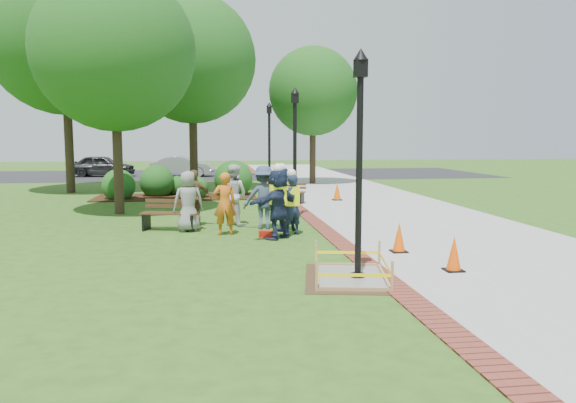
{
  "coord_description": "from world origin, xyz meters",
  "views": [
    {
      "loc": [
        -1.47,
        -13.09,
        2.67
      ],
      "look_at": [
        0.5,
        1.2,
        1.0
      ],
      "focal_mm": 35.0,
      "sensor_mm": 36.0,
      "label": 1
    }
  ],
  "objects": [
    {
      "name": "cone_front",
      "position": [
        3.28,
        -2.73,
        0.35
      ],
      "size": [
        0.36,
        0.36,
        0.72
      ],
      "color": "black",
      "rests_on": "ground"
    },
    {
      "name": "shrub_c",
      "position": [
        -2.11,
        11.55,
        0.0
      ],
      "size": [
        1.03,
        1.03,
        1.03
      ],
      "primitive_type": "sphere",
      "color": "#1E4D16",
      "rests_on": "ground"
    },
    {
      "name": "hivis_worker_c",
      "position": [
        0.51,
        2.59,
        0.95
      ],
      "size": [
        0.65,
        0.53,
        1.93
      ],
      "color": "#1C2348",
      "rests_on": "ground"
    },
    {
      "name": "ground",
      "position": [
        0.0,
        0.0,
        0.0
      ],
      "size": [
        100.0,
        100.0,
        0.0
      ],
      "primitive_type": "plane",
      "color": "#285116",
      "rests_on": "ground"
    },
    {
      "name": "shrub_b",
      "position": [
        -3.88,
        12.58,
        0.0
      ],
      "size": [
        1.53,
        1.53,
        1.53
      ],
      "primitive_type": "sphere",
      "color": "#1E4D16",
      "rests_on": "ground"
    },
    {
      "name": "shrub_d",
      "position": [
        -0.45,
        12.44,
        0.0
      ],
      "size": [
        1.74,
        1.74,
        1.74
      ],
      "primitive_type": "sphere",
      "color": "#1E4D16",
      "rests_on": "ground"
    },
    {
      "name": "casual_person_c",
      "position": [
        -0.8,
        3.79,
        0.92
      ],
      "size": [
        0.7,
        0.67,
        1.84
      ],
      "color": "silver",
      "rests_on": "ground"
    },
    {
      "name": "sidewalk",
      "position": [
        5.0,
        10.0,
        0.01
      ],
      "size": [
        6.0,
        60.0,
        0.02
      ],
      "primitive_type": "cube",
      "color": "#9E9E99",
      "rests_on": "ground"
    },
    {
      "name": "lamp_near",
      "position": [
        1.25,
        -3.0,
        2.48
      ],
      "size": [
        0.28,
        0.28,
        4.26
      ],
      "color": "black",
      "rests_on": "ground"
    },
    {
      "name": "shrub_a",
      "position": [
        -5.37,
        11.46,
        0.0
      ],
      "size": [
        1.41,
        1.41,
        1.41
      ],
      "primitive_type": "sphere",
      "color": "#1E4D16",
      "rests_on": "ground"
    },
    {
      "name": "parked_car_b",
      "position": [
        -3.36,
        25.29,
        0.0
      ],
      "size": [
        2.62,
        4.78,
        1.48
      ],
      "primitive_type": "imported",
      "rotation": [
        0.0,
        0.0,
        1.42
      ],
      "color": "#A1A0A5",
      "rests_on": "ground"
    },
    {
      "name": "toolbox",
      "position": [
        -0.04,
        1.58,
        0.09
      ],
      "size": [
        0.4,
        0.31,
        0.18
      ],
      "primitive_type": "cube",
      "rotation": [
        0.0,
        0.0,
        -0.39
      ],
      "color": "#A3150C",
      "rests_on": "ground"
    },
    {
      "name": "casual_person_a",
      "position": [
        -2.11,
        2.86,
        0.86
      ],
      "size": [
        0.59,
        0.43,
        1.72
      ],
      "color": "gray",
      "rests_on": "ground"
    },
    {
      "name": "lamp_mid",
      "position": [
        1.25,
        5.0,
        2.48
      ],
      "size": [
        0.28,
        0.28,
        4.26
      ],
      "color": "black",
      "rests_on": "ground"
    },
    {
      "name": "brick_edging",
      "position": [
        1.75,
        10.0,
        0.01
      ],
      "size": [
        0.5,
        60.0,
        0.03
      ],
      "primitive_type": "cube",
      "color": "maroon",
      "rests_on": "ground"
    },
    {
      "name": "bench_near",
      "position": [
        -2.64,
        3.07,
        0.28
      ],
      "size": [
        1.71,
        0.94,
        0.88
      ],
      "color": "#4C301A",
      "rests_on": "ground"
    },
    {
      "name": "tree_left",
      "position": [
        -4.63,
        6.87,
        5.55
      ],
      "size": [
        5.45,
        5.45,
        8.28
      ],
      "color": "#3D2D1E",
      "rests_on": "ground"
    },
    {
      "name": "hivis_worker_a",
      "position": [
        0.25,
        1.33,
        0.98
      ],
      "size": [
        0.69,
        0.67,
        1.98
      ],
      "color": "#1C2049",
      "rests_on": "ground"
    },
    {
      "name": "shrub_e",
      "position": [
        -3.0,
        13.02,
        0.0
      ],
      "size": [
        0.95,
        0.95,
        0.95
      ],
      "primitive_type": "sphere",
      "color": "#1E4D16",
      "rests_on": "ground"
    },
    {
      "name": "casual_person_d",
      "position": [
        -1.96,
        3.82,
        0.84
      ],
      "size": [
        0.55,
        0.36,
        1.68
      ],
      "color": "brown",
      "rests_on": "ground"
    },
    {
      "name": "parking_lot",
      "position": [
        0.0,
        27.0,
        0.0
      ],
      "size": [
        36.0,
        12.0,
        0.01
      ],
      "primitive_type": "cube",
      "color": "black",
      "rests_on": "ground"
    },
    {
      "name": "cone_far",
      "position": [
        3.77,
        9.82,
        0.37
      ],
      "size": [
        0.39,
        0.39,
        0.77
      ],
      "color": "black",
      "rests_on": "ground"
    },
    {
      "name": "bench_far",
      "position": [
        1.52,
        9.1,
        0.26
      ],
      "size": [
        1.58,
        1.04,
        0.82
      ],
      "color": "#4C2C1A",
      "rests_on": "ground"
    },
    {
      "name": "cone_back",
      "position": [
        2.81,
        -0.81,
        0.34
      ],
      "size": [
        0.36,
        0.36,
        0.71
      ],
      "color": "black",
      "rests_on": "ground"
    },
    {
      "name": "lamp_far",
      "position": [
        1.25,
        13.0,
        2.48
      ],
      "size": [
        0.28,
        0.28,
        4.26
      ],
      "color": "black",
      "rests_on": "ground"
    },
    {
      "name": "casual_person_b",
      "position": [
        -1.11,
        2.13,
        0.85
      ],
      "size": [
        0.57,
        0.4,
        1.71
      ],
      "color": "#C95E17",
      "rests_on": "ground"
    },
    {
      "name": "tree_far",
      "position": [
        -8.13,
        14.87,
        7.26
      ],
      "size": [
        7.2,
        7.2,
        10.87
      ],
      "color": "#3D2D1E",
      "rests_on": "ground"
    },
    {
      "name": "parked_car_a",
      "position": [
        -8.68,
        25.91,
        0.0
      ],
      "size": [
        2.58,
        5.02,
        1.58
      ],
      "primitive_type": "imported",
      "rotation": [
        0.0,
        0.0,
        1.47
      ],
      "color": "#2A292C",
      "rests_on": "ground"
    },
    {
      "name": "wet_concrete_pad",
      "position": [
        1.12,
        -2.95,
        0.23
      ],
      "size": [
        2.09,
        2.57,
        0.55
      ],
      "color": "#47331E",
      "rests_on": "ground"
    },
    {
      "name": "mulch_bed",
      "position": [
        -3.0,
        12.0,
        0.02
      ],
      "size": [
        7.0,
        3.0,
        0.05
      ],
      "primitive_type": "cube",
      "color": "#381E0F",
      "rests_on": "ground"
    },
    {
      "name": "tree_right",
      "position": [
        4.28,
        18.34,
        5.19
      ],
      "size": [
        4.97,
        4.97,
        7.69
      ],
      "color": "#3D2D1E",
      "rests_on": "ground"
    },
    {
      "name": "casual_person_e",
      "position": [
        0.04,
        3.02,
        0.92
      ],
      "size": [
        0.61,
        0.41,
        1.84
      ],
      "color": "#374460",
      "rests_on": "ground"
    },
    {
      "name": "hivis_worker_b",
      "position": [
        0.69,
        1.88,
        0.9
      ],
      "size": [
        0.62,
        0.53,
        1.81
      ],
      "color": "#1C284B",
      "rests_on": "ground"
    },
    {
      "name": "tree_back",
      "position": [
        -2.29,
        14.97,
        6.38
      ],
      "size": [
        6.19,
        6.19,
        9.49
      ],
      "color": "#3D2D1E",
      "rests_on": "ground"
    }
  ]
}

